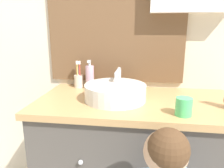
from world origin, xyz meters
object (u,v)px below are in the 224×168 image
Objects in this scene: sink_basin at (115,92)px; drinking_cup at (184,107)px; toothbrush_holder at (79,80)px; soap_dispenser at (90,77)px.

drinking_cup is (0.34, -0.18, -0.00)m from sink_basin.
toothbrush_holder reaches higher than sink_basin.
drinking_cup is (0.62, -0.41, -0.01)m from toothbrush_holder.
soap_dispenser is at bearing 133.59° from sink_basin.
soap_dispenser is (-0.20, 0.21, 0.03)m from sink_basin.
sink_basin is 2.15× the size of toothbrush_holder.
sink_basin is at bearing -39.35° from toothbrush_holder.
sink_basin is 0.38m from drinking_cup.
soap_dispenser is (0.08, -0.02, 0.03)m from toothbrush_holder.
toothbrush_holder is (-0.28, 0.23, 0.00)m from sink_basin.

